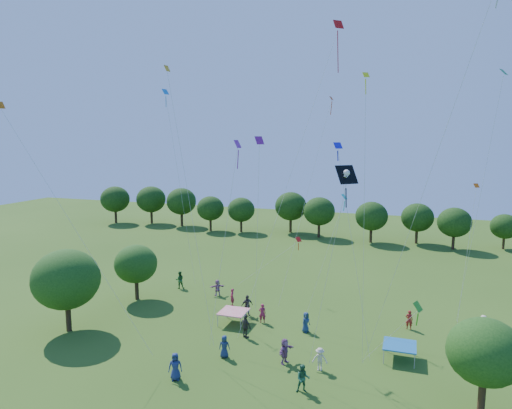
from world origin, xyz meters
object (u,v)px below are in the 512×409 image
Objects in this scene: tent_red_stripe at (234,312)px; pirate_kite at (346,178)px; red_high_kite at (322,80)px; near_tree_west at (66,279)px; near_tree_east at (485,352)px; near_tree_north at (136,264)px; tent_blue at (400,345)px.

pirate_kite is (9.85, -6.93, 11.99)m from tent_red_stripe.
red_high_kite reaches higher than pirate_kite.
near_tree_west is 1.20× the size of near_tree_east.
near_tree_east is 0.45× the size of pirate_kite.
near_tree_north is 0.23× the size of red_high_kite.
pirate_kite is (-7.86, 0.30, 9.33)m from near_tree_east.
red_high_kite reaches higher than tent_blue.
red_high_kite reaches higher than tent_red_stripe.
near_tree_north is 24.00m from red_high_kite.
pirate_kite reaches higher than near_tree_north.
near_tree_east is at bearing -22.22° from tent_red_stripe.
near_tree_north is 0.43× the size of pirate_kite.
near_tree_north is at bearing 161.36° from near_tree_east.
near_tree_west is 25.65m from tent_blue.
near_tree_east is at bearing -18.64° from near_tree_north.
near_tree_west is at bearing 176.75° from near_tree_east.
pirate_kite is 0.55× the size of red_high_kite.
tent_blue is 13.39m from pirate_kite.
near_tree_east is (29.69, -1.68, -0.56)m from near_tree_west.
near_tree_west is at bearing -97.69° from near_tree_north.
pirate_kite is at bearing -68.56° from red_high_kite.
near_tree_north is 0.96× the size of near_tree_east.
tent_red_stripe is 0.10× the size of red_high_kite.
tent_red_stripe is 19.70m from red_high_kite.
pirate_kite is at bearing -24.26° from near_tree_north.
pirate_kite reaches higher than near_tree_west.
near_tree_north is 2.41× the size of tent_blue.
pirate_kite reaches higher than tent_red_stripe.
near_tree_north reaches higher than tent_blue.
pirate_kite is at bearing -124.49° from tent_blue.
pirate_kite is 10.36m from red_high_kite.
near_tree_north is at bearing 82.31° from near_tree_west.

